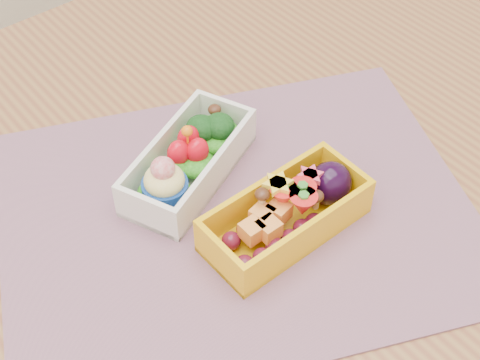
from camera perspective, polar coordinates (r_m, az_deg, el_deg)
table at (r=0.80m, az=-0.15°, el=-4.99°), size 1.20×0.80×0.75m
placemat at (r=0.70m, az=-0.22°, el=-2.70°), size 0.56×0.50×0.00m
bento_white at (r=0.71m, az=-4.17°, el=1.53°), size 0.18×0.13×0.07m
bento_yellow at (r=0.67m, az=3.96°, el=-2.64°), size 0.16×0.07×0.05m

